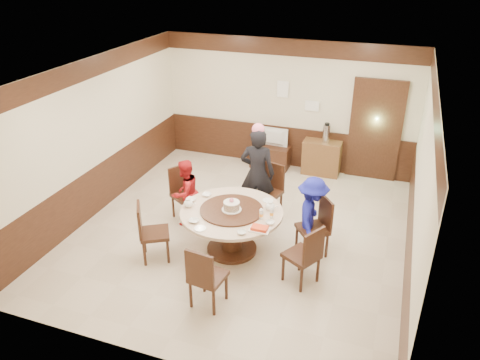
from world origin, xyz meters
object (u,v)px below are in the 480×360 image
(person_red, at_px, (185,193))
(side_cabinet, at_px, (321,158))
(shrimp_platter, at_px, (260,229))
(tv_stand, at_px, (270,156))
(thermos, at_px, (326,133))
(banquet_table, at_px, (232,222))
(person_blue, at_px, (312,216))
(person_standing, at_px, (257,173))
(birthday_cake, at_px, (232,206))
(television, at_px, (271,137))

(person_red, bearing_deg, side_cabinet, 164.31)
(shrimp_platter, distance_m, side_cabinet, 3.80)
(tv_stand, distance_m, side_cabinet, 1.15)
(side_cabinet, height_order, thermos, thermos)
(banquet_table, height_order, person_blue, person_blue)
(banquet_table, bearing_deg, person_standing, 88.23)
(birthday_cake, xyz_separation_m, television, (-0.33, 3.37, -0.15))
(person_red, bearing_deg, tv_stand, -176.98)
(banquet_table, xyz_separation_m, television, (-0.32, 3.35, 0.17))
(person_standing, height_order, tv_stand, person_standing)
(banquet_table, xyz_separation_m, birthday_cake, (0.01, -0.02, 0.32))
(birthday_cake, xyz_separation_m, shrimp_platter, (0.58, -0.38, -0.07))
(person_red, height_order, tv_stand, person_red)
(shrimp_platter, relative_size, tv_stand, 0.35)
(banquet_table, relative_size, person_red, 1.34)
(person_red, xyz_separation_m, person_blue, (2.27, -0.14, 0.05))
(birthday_cake, xyz_separation_m, tv_stand, (-0.33, 3.37, -0.60))
(person_standing, bearing_deg, person_red, 24.79)
(person_red, bearing_deg, person_blue, 104.54)
(banquet_table, xyz_separation_m, person_red, (-1.07, 0.55, 0.07))
(banquet_table, bearing_deg, shrimp_platter, -34.16)
(person_standing, height_order, person_red, person_standing)
(television, height_order, side_cabinet, television)
(banquet_table, relative_size, side_cabinet, 2.03)
(person_red, bearing_deg, person_standing, 139.20)
(birthday_cake, bearing_deg, television, 95.60)
(shrimp_platter, bearing_deg, birthday_cake, 146.80)
(person_red, xyz_separation_m, birthday_cake, (1.08, -0.57, 0.25))
(person_red, relative_size, tv_stand, 1.42)
(person_red, height_order, thermos, person_red)
(television, bearing_deg, banquet_table, 99.06)
(banquet_table, xyz_separation_m, side_cabinet, (0.82, 3.38, -0.16))
(tv_stand, relative_size, side_cabinet, 1.06)
(shrimp_platter, distance_m, television, 3.85)
(shrimp_platter, bearing_deg, side_cabinet, 86.49)
(side_cabinet, distance_m, thermos, 0.57)
(thermos, bearing_deg, shrimp_platter, -94.38)
(person_blue, height_order, thermos, person_blue)
(thermos, bearing_deg, banquet_table, -104.54)
(person_red, xyz_separation_m, television, (0.75, 2.80, 0.10))
(television, bearing_deg, person_red, 78.54)
(birthday_cake, bearing_deg, person_standing, 88.71)
(thermos, bearing_deg, birthday_cake, -104.30)
(tv_stand, relative_size, television, 1.18)
(person_standing, relative_size, person_blue, 1.29)
(person_blue, bearing_deg, shrimp_platter, 135.91)
(banquet_table, height_order, person_standing, person_standing)
(person_red, bearing_deg, thermos, 163.50)
(banquet_table, xyz_separation_m, person_blue, (1.20, 0.41, 0.13))
(person_red, height_order, television, person_red)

